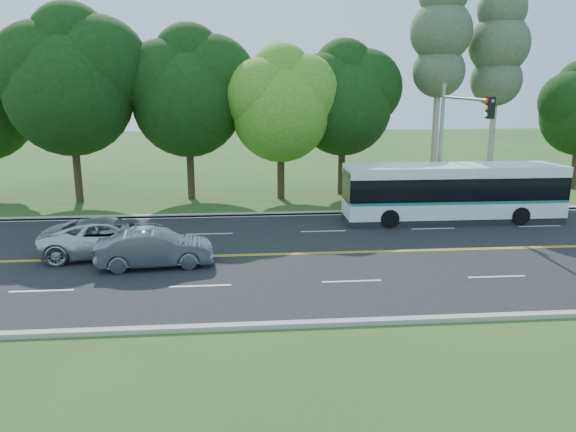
{
  "coord_description": "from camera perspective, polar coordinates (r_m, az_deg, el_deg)",
  "views": [
    {
      "loc": [
        -4.53,
        -22.59,
        7.18
      ],
      "look_at": [
        -2.36,
        2.0,
        1.18
      ],
      "focal_mm": 35.0,
      "sensor_mm": 36.0,
      "label": 1
    }
  ],
  "objects": [
    {
      "name": "grass_verge",
      "position": [
        32.7,
        3.04,
        1.04
      ],
      "size": [
        60.0,
        4.0,
        0.1
      ],
      "primitive_type": "cube",
      "color": "#274F1A",
      "rests_on": "ground"
    },
    {
      "name": "bougainvillea_hedge",
      "position": [
        33.53,
        15.52,
        2.04
      ],
      "size": [
        9.5,
        2.25,
        1.5
      ],
      "color": "maroon",
      "rests_on": "ground"
    },
    {
      "name": "tree_row",
      "position": [
        34.73,
        -6.23,
        12.83
      ],
      "size": [
        44.7,
        9.1,
        13.84
      ],
      "color": "black",
      "rests_on": "ground"
    },
    {
      "name": "transit_bus",
      "position": [
        30.21,
        16.4,
        2.21
      ],
      "size": [
        11.24,
        2.56,
        2.94
      ],
      "rotation": [
        0.0,
        0.0,
        -0.01
      ],
      "color": "white",
      "rests_on": "road"
    },
    {
      "name": "curb_south",
      "position": [
        17.59,
        10.5,
        -10.42
      ],
      "size": [
        60.0,
        0.3,
        0.15
      ],
      "primitive_type": "cube",
      "color": "#A29E92",
      "rests_on": "ground"
    },
    {
      "name": "lane_markings",
      "position": [
        24.11,
        5.8,
        -3.69
      ],
      "size": [
        57.6,
        13.82,
        0.0
      ],
      "color": "gold",
      "rests_on": "road"
    },
    {
      "name": "sedan",
      "position": [
        22.63,
        -13.36,
        -3.21
      ],
      "size": [
        4.61,
        1.99,
        1.48
      ],
      "primitive_type": "imported",
      "rotation": [
        0.0,
        0.0,
        1.67
      ],
      "color": "#535C65",
      "rests_on": "road"
    },
    {
      "name": "curb_north",
      "position": [
        30.91,
        3.52,
        0.34
      ],
      "size": [
        60.0,
        0.3,
        0.15
      ],
      "primitive_type": "cube",
      "color": "#A29E92",
      "rests_on": "ground"
    },
    {
      "name": "ground",
      "position": [
        24.14,
        6.02,
        -3.73
      ],
      "size": [
        120.0,
        120.0,
        0.0
      ],
      "primitive_type": "plane",
      "color": "#274F1A",
      "rests_on": "ground"
    },
    {
      "name": "traffic_signal",
      "position": [
        30.19,
        16.57,
        8.33
      ],
      "size": [
        0.42,
        6.1,
        7.0
      ],
      "color": "gray",
      "rests_on": "ground"
    },
    {
      "name": "suv",
      "position": [
        24.55,
        -17.53,
        -2.06
      ],
      "size": [
        5.83,
        3.09,
        1.56
      ],
      "primitive_type": "imported",
      "rotation": [
        0.0,
        0.0,
        1.66
      ],
      "color": "silver",
      "rests_on": "road"
    },
    {
      "name": "road",
      "position": [
        24.13,
        6.02,
        -3.71
      ],
      "size": [
        60.0,
        14.0,
        0.02
      ],
      "primitive_type": "cube",
      "color": "black",
      "rests_on": "ground"
    }
  ]
}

